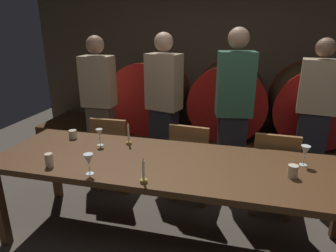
% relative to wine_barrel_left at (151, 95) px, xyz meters
% --- Properties ---
extents(back_wall, '(6.20, 0.24, 2.70)m').
position_rel_wine_barrel_left_xyz_m(back_wall, '(1.09, 0.55, 0.50)').
color(back_wall, brown).
rests_on(back_wall, ground).
extents(barrel_shelf, '(5.58, 0.90, 0.35)m').
position_rel_wine_barrel_left_xyz_m(barrel_shelf, '(1.09, 0.00, -0.67)').
color(barrel_shelf, '#4C2D16').
rests_on(barrel_shelf, ground).
extents(wine_barrel_left, '(1.00, 0.85, 1.00)m').
position_rel_wine_barrel_left_xyz_m(wine_barrel_left, '(0.00, 0.00, 0.00)').
color(wine_barrel_left, brown).
rests_on(wine_barrel_left, barrel_shelf).
extents(wine_barrel_center, '(1.00, 0.85, 1.00)m').
position_rel_wine_barrel_left_xyz_m(wine_barrel_center, '(1.11, 0.00, 0.00)').
color(wine_barrel_center, '#513319').
rests_on(wine_barrel_center, barrel_shelf).
extents(wine_barrel_right, '(1.00, 0.85, 1.00)m').
position_rel_wine_barrel_left_xyz_m(wine_barrel_right, '(2.17, 0.00, 0.00)').
color(wine_barrel_right, '#513319').
rests_on(wine_barrel_right, barrel_shelf).
extents(dining_table, '(2.96, 0.90, 0.77)m').
position_rel_wine_barrel_left_xyz_m(dining_table, '(0.79, -1.94, -0.14)').
color(dining_table, '#4C2D16').
rests_on(dining_table, ground).
extents(chair_left, '(0.41, 0.41, 0.88)m').
position_rel_wine_barrel_left_xyz_m(chair_left, '(-0.06, -1.24, -0.36)').
color(chair_left, brown).
rests_on(chair_left, ground).
extents(chair_center, '(0.43, 0.43, 0.88)m').
position_rel_wine_barrel_left_xyz_m(chair_center, '(0.82, -1.26, -0.36)').
color(chair_center, brown).
rests_on(chair_center, ground).
extents(chair_right, '(0.42, 0.42, 0.88)m').
position_rel_wine_barrel_left_xyz_m(chair_right, '(1.64, -1.31, -0.36)').
color(chair_right, brown).
rests_on(chair_right, ground).
extents(guest_far_left, '(0.39, 0.26, 1.70)m').
position_rel_wine_barrel_left_xyz_m(guest_far_left, '(-0.40, -0.84, 0.03)').
color(guest_far_left, brown).
rests_on(guest_far_left, ground).
extents(guest_center_left, '(0.43, 0.33, 1.74)m').
position_rel_wine_barrel_left_xyz_m(guest_center_left, '(0.42, -0.82, 0.05)').
color(guest_center_left, black).
rests_on(guest_center_left, ground).
extents(guest_center_right, '(0.42, 0.31, 1.80)m').
position_rel_wine_barrel_left_xyz_m(guest_center_right, '(1.21, -0.88, 0.08)').
color(guest_center_right, black).
rests_on(guest_center_right, ground).
extents(guest_far_right, '(0.41, 0.29, 1.70)m').
position_rel_wine_barrel_left_xyz_m(guest_far_right, '(2.06, -0.73, 0.02)').
color(guest_far_right, black).
rests_on(guest_far_right, ground).
extents(candle_left, '(0.05, 0.05, 0.22)m').
position_rel_wine_barrel_left_xyz_m(candle_left, '(0.31, -1.69, -0.02)').
color(candle_left, olive).
rests_on(candle_left, dining_table).
extents(candle_right, '(0.05, 0.05, 0.19)m').
position_rel_wine_barrel_left_xyz_m(candle_right, '(0.67, -2.32, -0.03)').
color(candle_right, olive).
rests_on(candle_right, dining_table).
extents(wine_glass_left, '(0.06, 0.06, 0.16)m').
position_rel_wine_barrel_left_xyz_m(wine_glass_left, '(0.06, -1.77, 0.03)').
color(wine_glass_left, silver).
rests_on(wine_glass_left, dining_table).
extents(wine_glass_center, '(0.07, 0.07, 0.16)m').
position_rel_wine_barrel_left_xyz_m(wine_glass_center, '(0.24, -2.30, 0.03)').
color(wine_glass_center, white).
rests_on(wine_glass_center, dining_table).
extents(wine_glass_right, '(0.07, 0.07, 0.16)m').
position_rel_wine_barrel_left_xyz_m(wine_glass_right, '(1.80, -1.76, 0.04)').
color(wine_glass_right, silver).
rests_on(wine_glass_right, dining_table).
extents(cup_left, '(0.08, 0.08, 0.08)m').
position_rel_wine_barrel_left_xyz_m(cup_left, '(-0.27, -1.67, -0.04)').
color(cup_left, beige).
rests_on(cup_left, dining_table).
extents(cup_center, '(0.06, 0.06, 0.11)m').
position_rel_wine_barrel_left_xyz_m(cup_center, '(-0.13, -2.26, -0.03)').
color(cup_center, beige).
rests_on(cup_center, dining_table).
extents(cup_right, '(0.07, 0.07, 0.09)m').
position_rel_wine_barrel_left_xyz_m(cup_right, '(1.69, -1.98, -0.03)').
color(cup_right, beige).
rests_on(cup_right, dining_table).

